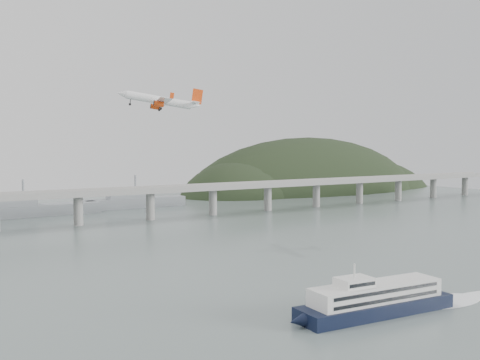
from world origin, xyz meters
TOP-DOWN VIEW (x-y plane):
  - ground at (0.00, 0.00)m, footprint 900.00×900.00m
  - bridge at (-1.15, 200.00)m, footprint 800.00×22.00m
  - headland at (285.18, 331.75)m, footprint 365.00×155.00m
  - ferry at (-10.40, -37.74)m, footprint 87.81×19.92m
  - airliner at (-21.85, 91.16)m, footprint 40.67×37.74m

SIDE VIEW (x-z plane):
  - headland at x=285.18m, z-range -97.34..58.66m
  - ground at x=0.00m, z-range 0.00..0.00m
  - ferry at x=-10.40m, z-range -3.79..12.77m
  - bridge at x=-1.15m, z-range 5.70..29.60m
  - airliner at x=-21.85m, z-range 67.31..78.70m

